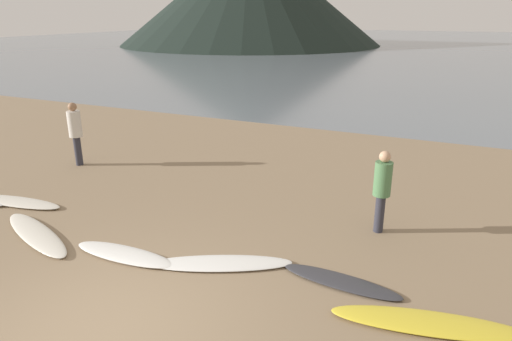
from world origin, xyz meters
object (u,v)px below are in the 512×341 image
(surfboard_4, at_px, (124,254))
(person_0, at_px, (75,129))
(surfboard_3, at_px, (36,234))
(surfboard_2, at_px, (18,202))
(surfboard_7, at_px, (429,323))
(surfboard_5, at_px, (220,263))
(person_1, at_px, (382,185))
(surfboard_6, at_px, (341,281))

(surfboard_4, relative_size, person_0, 1.15)
(surfboard_3, bearing_deg, surfboard_2, 171.70)
(surfboard_4, bearing_deg, surfboard_7, 1.69)
(surfboard_5, height_order, person_1, person_1)
(surfboard_5, relative_size, person_1, 1.49)
(surfboard_7, bearing_deg, surfboard_3, 170.51)
(surfboard_4, bearing_deg, person_1, 35.44)
(surfboard_6, bearing_deg, surfboard_2, -175.62)
(person_0, bearing_deg, person_1, -48.09)
(surfboard_2, xyz_separation_m, surfboard_7, (8.82, -0.59, 0.00))
(surfboard_7, relative_size, person_0, 1.50)
(surfboard_4, xyz_separation_m, surfboard_6, (3.69, 0.79, -0.01))
(surfboard_5, bearing_deg, surfboard_2, 149.91)
(person_1, bearing_deg, surfboard_3, -25.20)
(person_1, bearing_deg, surfboard_2, -36.97)
(surfboard_3, xyz_separation_m, person_1, (5.94, 2.99, 0.93))
(surfboard_4, height_order, person_0, person_0)
(surfboard_2, relative_size, surfboard_4, 1.11)
(surfboard_2, distance_m, surfboard_7, 8.84)
(surfboard_3, height_order, surfboard_6, surfboard_3)
(surfboard_4, distance_m, person_0, 5.89)
(surfboard_6, distance_m, person_1, 2.32)
(person_1, bearing_deg, surfboard_6, 33.11)
(surfboard_2, height_order, surfboard_3, surfboard_3)
(surfboard_7, bearing_deg, surfboard_5, 164.23)
(surfboard_2, distance_m, surfboard_6, 7.45)
(surfboard_3, xyz_separation_m, person_0, (-2.52, 3.64, 1.00))
(surfboard_2, xyz_separation_m, surfboard_5, (5.44, -0.39, -0.01))
(surfboard_3, relative_size, surfboard_4, 1.25)
(surfboard_5, xyz_separation_m, surfboard_6, (2.01, 0.32, 0.00))
(surfboard_6, xyz_separation_m, person_1, (0.18, 2.11, 0.94))
(person_0, bearing_deg, surfboard_2, -116.54)
(surfboard_5, relative_size, surfboard_6, 1.25)
(surfboard_2, distance_m, surfboard_5, 5.45)
(surfboard_2, height_order, surfboard_6, surfboard_2)
(surfboard_2, relative_size, surfboard_6, 1.15)
(surfboard_2, bearing_deg, surfboard_3, -36.61)
(surfboard_7, relative_size, person_1, 1.61)
(surfboard_7, height_order, person_0, person_0)
(surfboard_4, bearing_deg, surfboard_5, 14.22)
(surfboard_3, distance_m, surfboard_5, 3.79)
(surfboard_6, relative_size, person_0, 1.11)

